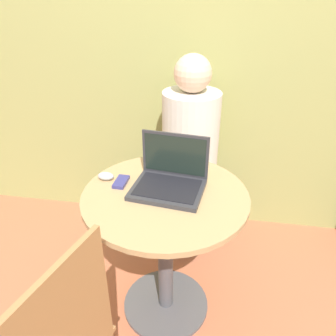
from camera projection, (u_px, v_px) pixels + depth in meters
The scene contains 7 objects.
ground_plane at pixel (166, 304), 1.78m from camera, with size 12.00×12.00×0.00m, color #B26042.
back_wall at pixel (190, 28), 1.86m from camera, with size 7.00×0.05×2.60m.
round_table at pixel (165, 231), 1.53m from camera, with size 0.73×0.73×0.73m.
laptop at pixel (170, 178), 1.45m from camera, with size 0.33×0.28×0.23m.
cell_phone at pixel (121, 182), 1.49m from camera, with size 0.06×0.11×0.02m.
computer_mouse at pixel (106, 176), 1.51m from camera, with size 0.08×0.04×0.04m.
person_seated at pixel (190, 166), 2.09m from camera, with size 0.34×0.52×1.21m.
Camera 1 is at (0.20, -1.17, 1.53)m, focal length 35.00 mm.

